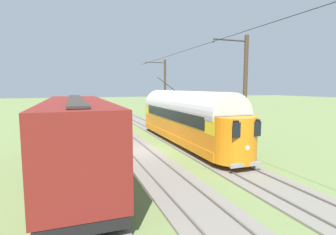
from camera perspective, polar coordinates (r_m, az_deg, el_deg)
The scene contains 10 objects.
ground_plane at distance 19.27m, azimuth -6.32°, elevation -7.33°, with size 220.00×220.00×0.00m, color olive.
track_streetcar_siding at distance 20.87m, azimuth 4.71°, elevation -6.09°, with size 2.80×80.00×0.18m.
track_adjacent_siding at distance 19.55m, azimuth -6.54°, elevation -6.97°, with size 2.80×80.00×0.18m.
track_third_siding at distance 19.06m, azimuth -18.92°, elevation -7.63°, with size 2.80×80.00×0.18m.
vintage_streetcar at distance 21.55m, azimuth 3.50°, elevation 0.26°, with size 2.65×16.63×5.47m.
coach_adjacent at distance 14.61m, azimuth -18.94°, elevation -3.41°, with size 2.96×13.73×3.85m.
catenary_pole_foreground at distance 33.34m, azimuth -0.75°, elevation 5.73°, with size 2.70×0.28×8.00m.
catenary_pole_mid_near at distance 18.69m, azimuth 15.98°, elevation 4.91°, with size 2.70×0.28×8.00m.
overhead_wire_run at distance 18.22m, azimuth 8.74°, elevation 15.46°, with size 2.50×36.69×0.18m.
track_end_bumper at distance 31.24m, azimuth -19.38°, elevation -1.60°, with size 1.80×0.60×0.80m, color #B2A519.
Camera 1 is at (4.35, 18.20, 4.58)m, focal length 28.51 mm.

